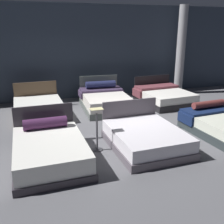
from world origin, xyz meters
The scene contains 10 objects.
ground_plane centered at (0.00, 0.00, -0.01)m, with size 18.00×18.00×0.02m, color #5B5B60.
showroom_back_wall centered at (0.00, 3.48, 1.75)m, with size 18.00×0.06×3.50m, color #333D4C.
bed_0 centered at (-2.19, -1.52, 0.26)m, with size 1.47×2.10×0.94m.
bed_1 centered at (-0.02, -1.53, 0.23)m, with size 1.59×1.99×0.90m.
bed_2 centered at (2.27, -1.45, 0.25)m, with size 1.70×2.04×0.73m.
bed_3 centered at (-2.21, 1.61, 0.22)m, with size 1.56×2.12×0.89m.
bed_4 centered at (-0.02, 1.66, 0.29)m, with size 1.64×2.18×0.98m.
bed_5 centered at (2.23, 1.63, 0.25)m, with size 1.79×2.02×0.88m.
price_sign centered at (-1.12, -1.33, 0.38)m, with size 0.28×0.24×0.99m.
support_pillar centered at (3.56, 2.82, 1.75)m, with size 0.35×0.35×3.50m, color #99999E.
Camera 1 is at (-2.53, -6.58, 2.67)m, focal length 42.05 mm.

